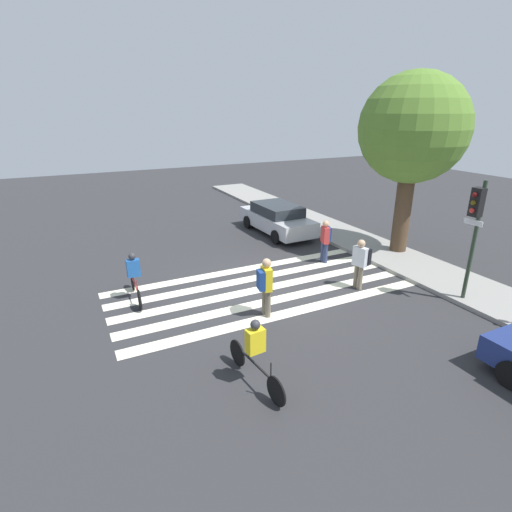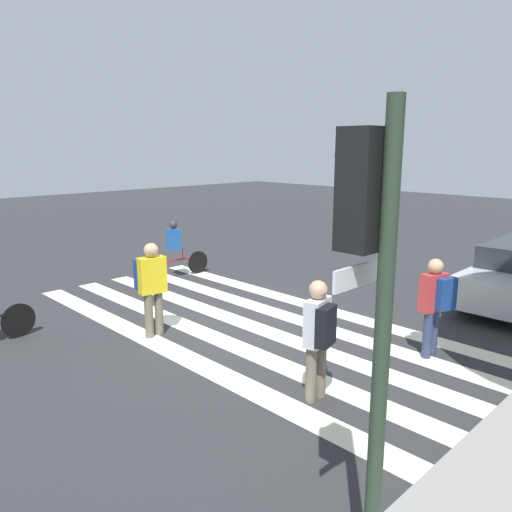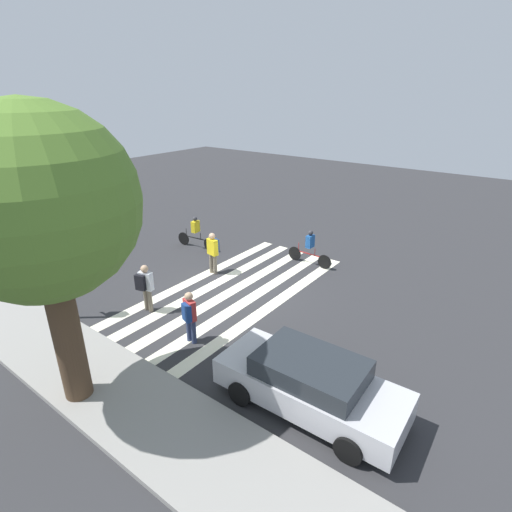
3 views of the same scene
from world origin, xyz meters
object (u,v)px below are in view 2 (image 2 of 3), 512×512
Objects in this scene: pedestrian_adult_yellow_jacket at (151,282)px; cyclist_near_curb at (174,247)px; pedestrian_adult_blue_shirt at (319,332)px; traffic_light at (369,268)px; pedestrian_child_with_backpack at (436,300)px.

pedestrian_adult_yellow_jacket reaches higher than cyclist_near_curb.
pedestrian_adult_yellow_jacket reaches higher than pedestrian_adult_blue_shirt.
cyclist_near_curb is (-2.51, -6.97, -0.16)m from pedestrian_adult_blue_shirt.
pedestrian_adult_blue_shirt reaches higher than cyclist_near_curb.
traffic_light is 3.56m from pedestrian_adult_blue_shirt.
traffic_light is at bearing -142.21° from pedestrian_child_with_backpack.
pedestrian_adult_blue_shirt is at bearing 104.88° from pedestrian_adult_yellow_jacket.
pedestrian_child_with_backpack is 0.78× the size of cyclist_near_curb.
pedestrian_adult_yellow_jacket is (-1.98, -5.93, -1.65)m from traffic_light.
pedestrian_adult_yellow_jacket is at bearing 51.21° from cyclist_near_curb.
cyclist_near_curb is (-4.77, -9.15, -1.84)m from traffic_light.
pedestrian_adult_yellow_jacket is 0.82× the size of cyclist_near_curb.
cyclist_near_curb is at bearing -117.53° from traffic_light.
pedestrian_adult_yellow_jacket reaches higher than pedestrian_child_with_backpack.
traffic_light is 1.76× the size of cyclist_near_curb.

